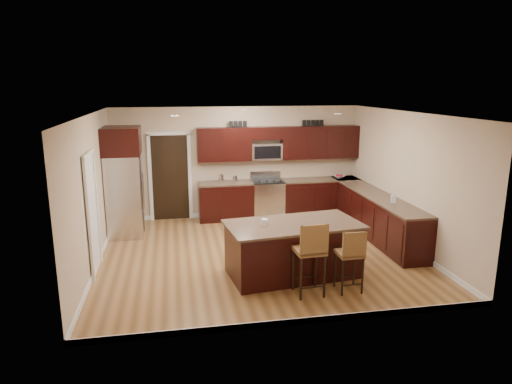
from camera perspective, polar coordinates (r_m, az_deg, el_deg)
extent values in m
plane|color=olive|center=(8.95, 0.36, -7.73)|extent=(6.00, 6.00, 0.00)
plane|color=silver|center=(8.37, 0.39, 9.80)|extent=(6.00, 6.00, 0.00)
plane|color=#C1A98B|center=(11.22, -2.27, 3.73)|extent=(6.00, 0.00, 6.00)
plane|color=#C1A98B|center=(8.53, -19.83, -0.10)|extent=(0.00, 5.50, 5.50)
plane|color=#C1A98B|center=(9.57, 18.30, 1.41)|extent=(0.00, 5.50, 5.50)
cube|color=black|center=(11.07, -3.80, -1.23)|extent=(1.30, 0.60, 0.88)
cube|color=black|center=(11.58, 7.98, -0.68)|extent=(1.94, 0.60, 0.88)
cube|color=black|center=(10.06, 15.14, -3.17)|extent=(0.60, 3.35, 0.88)
cube|color=brown|center=(10.97, -3.83, 1.10)|extent=(1.30, 0.63, 0.04)
cube|color=brown|center=(11.48, 8.05, 1.55)|extent=(1.94, 0.63, 0.04)
cube|color=brown|center=(9.94, 15.30, -0.62)|extent=(0.63, 3.35, 0.04)
cube|color=black|center=(10.95, -3.99, 5.96)|extent=(1.30, 0.33, 0.80)
cube|color=black|center=(11.46, 7.98, 6.19)|extent=(1.94, 0.33, 0.80)
cube|color=black|center=(11.08, 1.33, 7.38)|extent=(0.76, 0.33, 0.30)
cube|color=silver|center=(11.23, 1.43, -0.94)|extent=(0.76, 0.64, 0.90)
cube|color=black|center=(11.13, 1.44, 1.35)|extent=(0.76, 0.60, 0.03)
cube|color=black|center=(10.95, 1.75, -1.32)|extent=(0.65, 0.01, 0.45)
cube|color=silver|center=(11.37, 1.16, 2.17)|extent=(0.76, 0.05, 0.18)
cube|color=silver|center=(11.15, 1.30, 5.09)|extent=(0.76, 0.31, 0.40)
cube|color=black|center=(11.15, -10.67, 1.78)|extent=(0.85, 0.03, 2.06)
cube|color=white|center=(8.32, -19.84, -2.78)|extent=(0.03, 0.80, 2.04)
cube|color=black|center=(7.91, 4.64, -7.25)|extent=(2.27, 1.33, 0.88)
cube|color=brown|center=(7.76, 4.70, -4.06)|extent=(2.38, 1.44, 0.04)
cube|color=black|center=(8.06, 4.58, -9.88)|extent=(2.18, 1.24, 0.09)
cube|color=brown|center=(7.13, 6.67, -7.26)|extent=(0.47, 0.47, 0.06)
cube|color=brown|center=(6.87, 7.31, -6.00)|extent=(0.45, 0.07, 0.48)
cylinder|color=black|center=(7.05, 5.54, -10.77)|extent=(0.04, 0.04, 0.69)
cylinder|color=black|center=(7.16, 8.53, -10.47)|extent=(0.04, 0.04, 0.69)
cylinder|color=black|center=(7.38, 4.72, -9.59)|extent=(0.04, 0.04, 0.69)
cylinder|color=black|center=(7.49, 7.58, -9.34)|extent=(0.04, 0.04, 0.69)
cube|color=brown|center=(7.37, 11.61, -7.54)|extent=(0.39, 0.39, 0.05)
cube|color=brown|center=(7.16, 12.22, -6.51)|extent=(0.38, 0.04, 0.41)
cylinder|color=black|center=(7.30, 10.75, -10.48)|extent=(0.03, 0.03, 0.59)
cylinder|color=black|center=(7.42, 13.17, -10.21)|extent=(0.03, 0.03, 0.59)
cylinder|color=black|center=(7.58, 9.85, -9.52)|extent=(0.03, 0.03, 0.59)
cylinder|color=black|center=(7.69, 12.19, -9.27)|extent=(0.03, 0.03, 0.59)
cube|color=silver|center=(10.21, -16.07, -0.40)|extent=(0.72, 0.88, 1.77)
cube|color=black|center=(10.18, -14.03, -0.32)|extent=(0.01, 0.02, 1.68)
cylinder|color=silver|center=(10.08, -13.94, 0.07)|extent=(0.02, 0.02, 0.79)
cylinder|color=silver|center=(10.24, -13.89, 0.27)|extent=(0.02, 0.02, 0.79)
cube|color=black|center=(10.01, -16.50, 6.15)|extent=(0.78, 0.94, 0.58)
cube|color=olive|center=(10.72, 5.22, -4.17)|extent=(0.93, 0.64, 0.01)
imported|color=silver|center=(11.63, 10.36, 1.87)|extent=(0.32, 0.32, 0.06)
imported|color=#B2B2B2|center=(9.43, 16.82, -0.67)|extent=(0.13, 0.13, 0.22)
cylinder|color=silver|center=(10.93, -4.37, 1.70)|extent=(0.12, 0.12, 0.20)
cylinder|color=silver|center=(10.98, -2.64, 1.64)|extent=(0.11, 0.11, 0.15)
cylinder|color=white|center=(7.63, 1.07, -3.78)|extent=(0.10, 0.10, 0.10)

